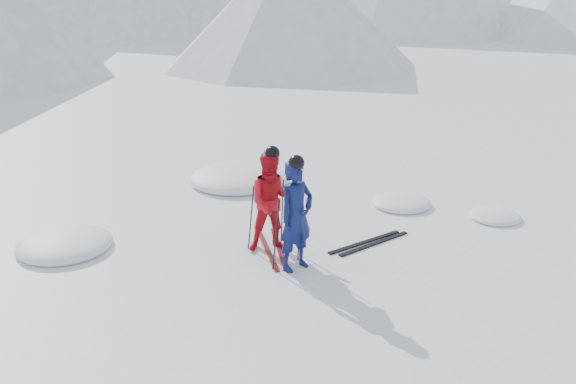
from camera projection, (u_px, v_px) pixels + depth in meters
ground at (375, 238)px, 11.45m from camera, size 160.00×160.00×0.00m
skier_blue at (296, 216)px, 9.95m from camera, size 0.73×0.53×1.87m
skier_red at (273, 202)px, 10.66m from camera, size 1.09×0.99×1.82m
pole_blue_left at (276, 235)px, 10.01m from camera, size 0.12×0.09×1.24m
pole_blue_right at (300, 226)px, 10.38m from camera, size 0.12×0.07×1.24m
pole_red_left at (251, 217)px, 10.79m from camera, size 0.12×0.10×1.21m
pole_red_right at (282, 212)px, 11.03m from camera, size 0.12×0.09×1.21m
ski_worn_left at (268, 250)px, 10.89m from camera, size 0.73×1.61×0.03m
ski_worn_right at (279, 247)px, 11.02m from camera, size 0.83×1.56×0.03m
ski_loose_a at (365, 242)px, 11.22m from camera, size 1.70×0.12×0.03m
ski_loose_b at (374, 244)px, 11.16m from camera, size 1.70×0.18×0.03m
snow_lumps at (232, 200)px, 13.40m from camera, size 8.96×6.62×0.50m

